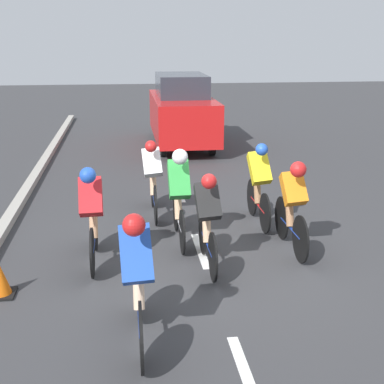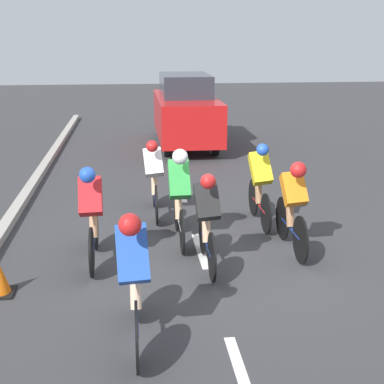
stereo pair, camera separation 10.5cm
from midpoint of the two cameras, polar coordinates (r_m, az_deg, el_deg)
The scene contains 12 objects.
ground_plane at distance 8.04m, azimuth 1.57°, elevation -7.12°, with size 60.00×60.00×0.00m, color #38383A.
lane_stripe_near at distance 5.55m, azimuth 5.91°, elevation -18.94°, with size 0.12×1.40×0.01m, color white.
lane_stripe_mid at distance 8.33m, azimuth 1.26°, elevation -6.24°, with size 0.12×1.40×0.01m, color white.
lane_stripe_far at distance 11.33m, azimuth -0.89°, elevation -0.04°, with size 0.12×1.40×0.01m, color white.
cyclist_yellow at distance 9.27m, azimuth 7.59°, elevation 1.06°, with size 0.38×1.63×1.50m.
cyclist_red at distance 7.71m, azimuth -10.28°, elevation -2.15°, with size 0.33×1.68×1.51m.
cyclist_green at distance 8.35m, azimuth -1.01°, elevation -0.07°, with size 0.33×1.70×1.58m.
cyclist_black at distance 7.46m, azimuth 2.01°, elevation -2.81°, with size 0.36×1.64×1.46m.
cyclist_white at distance 9.68m, azimuth -3.77°, elevation 1.67°, with size 0.37×1.75×1.46m.
cyclist_orange at distance 8.17m, azimuth 11.09°, elevation -1.21°, with size 0.36×1.66×1.48m.
cyclist_blue at distance 5.61m, azimuth -5.67°, elevation -8.84°, with size 0.35×1.73×1.58m.
support_car at distance 16.03m, azimuth -0.48°, elevation 8.69°, with size 1.70×4.45×2.10m.
Camera 2 is at (0.99, 7.30, 3.20)m, focal length 50.00 mm.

